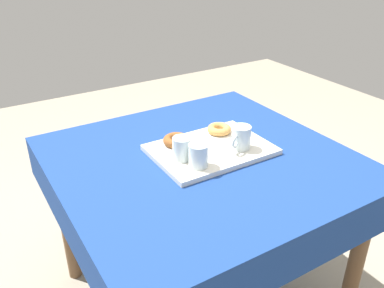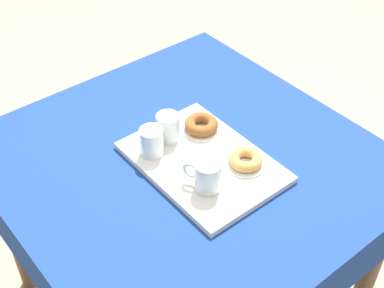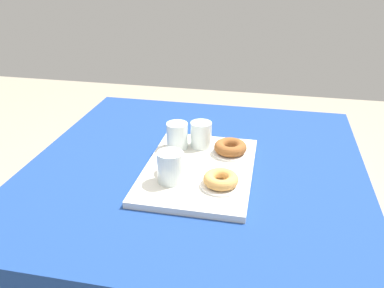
{
  "view_description": "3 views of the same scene",
  "coord_description": "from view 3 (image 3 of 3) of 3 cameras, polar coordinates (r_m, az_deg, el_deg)",
  "views": [
    {
      "loc": [
        -0.76,
        -1.17,
        1.54
      ],
      "look_at": [
        -0.01,
        0.06,
        0.8
      ],
      "focal_mm": 38.09,
      "sensor_mm": 36.0,
      "label": 1
    },
    {
      "loc": [
        0.96,
        -0.75,
        1.88
      ],
      "look_at": [
        0.01,
        0.02,
        0.81
      ],
      "focal_mm": 50.59,
      "sensor_mm": 36.0,
      "label": 2
    },
    {
      "loc": [
        1.13,
        0.22,
        1.4
      ],
      "look_at": [
        -0.01,
        -0.02,
        0.82
      ],
      "focal_mm": 37.54,
      "sensor_mm": 36.0,
      "label": 3
    }
  ],
  "objects": [
    {
      "name": "sugar_donut_right",
      "position": [
        1.33,
        5.47,
        -0.45
      ],
      "size": [
        0.11,
        0.11,
        0.03
      ],
      "primitive_type": "torus",
      "color": "brown",
      "rests_on": "donut_plate_right"
    },
    {
      "name": "donut_plate_right",
      "position": [
        1.34,
        5.43,
        -1.25
      ],
      "size": [
        0.12,
        0.12,
        0.01
      ],
      "primitive_type": "cylinder",
      "color": "white",
      "rests_on": "serving_tray"
    },
    {
      "name": "water_glass_near",
      "position": [
        1.36,
        -2.12,
        1.05
      ],
      "size": [
        0.07,
        0.07,
        0.09
      ],
      "color": "silver",
      "rests_on": "serving_tray"
    },
    {
      "name": "water_glass_far",
      "position": [
        1.36,
        1.43,
        1.15
      ],
      "size": [
        0.07,
        0.07,
        0.09
      ],
      "color": "silver",
      "rests_on": "serving_tray"
    },
    {
      "name": "dining_table",
      "position": [
        1.36,
        0.53,
        -6.52
      ],
      "size": [
        1.11,
        1.08,
        0.76
      ],
      "color": "navy",
      "rests_on": "ground"
    },
    {
      "name": "tea_mug_left",
      "position": [
        1.16,
        -3.11,
        -3.36
      ],
      "size": [
        0.11,
        0.08,
        0.09
      ],
      "color": "silver",
      "rests_on": "serving_tray"
    },
    {
      "name": "donut_plate_left",
      "position": [
        1.16,
        4.09,
        -5.84
      ],
      "size": [
        0.12,
        0.12,
        0.01
      ],
      "primitive_type": "cylinder",
      "color": "white",
      "rests_on": "serving_tray"
    },
    {
      "name": "sugar_donut_left",
      "position": [
        1.15,
        4.12,
        -5.01
      ],
      "size": [
        0.1,
        0.1,
        0.03
      ],
      "primitive_type": "torus",
      "color": "tan",
      "rests_on": "donut_plate_left"
    },
    {
      "name": "serving_tray",
      "position": [
        1.26,
        0.99,
        -3.68
      ],
      "size": [
        0.46,
        0.33,
        0.02
      ],
      "primitive_type": "cube",
      "color": "silver",
      "rests_on": "dining_table"
    }
  ]
}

